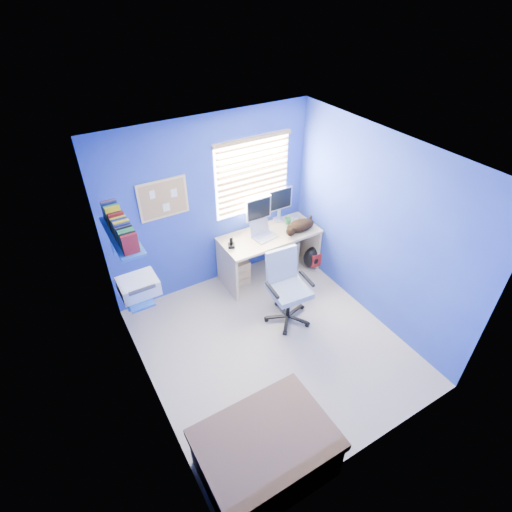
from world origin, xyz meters
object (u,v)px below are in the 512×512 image
desk (269,254)px  laptop (265,231)px  cat (300,226)px  office_chair (287,296)px  tower_pc (285,250)px

desk → laptop: size_ratio=4.47×
desk → cat: cat is taller
desk → laptop: 0.49m
laptop → office_chair: 1.01m
cat → tower_pc: (-0.05, 0.27, -0.60)m
desk → laptop: bearing=-163.0°
laptop → tower_pc: size_ratio=0.73×
desk → office_chair: 0.96m
cat → office_chair: (-0.74, -0.77, -0.44)m
cat → office_chair: bearing=-152.4°
tower_pc → office_chair: bearing=-129.9°
laptop → cat: (0.55, -0.11, -0.03)m
laptop → tower_pc: 0.81m
laptop → tower_pc: bearing=8.5°
desk → tower_pc: desk is taller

